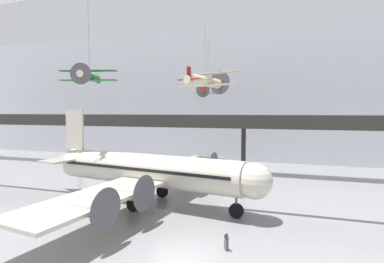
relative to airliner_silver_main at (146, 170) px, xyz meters
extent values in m
plane|color=gray|center=(7.32, -9.67, -3.43)|extent=(260.00, 260.00, 0.00)
cube|color=silver|center=(7.32, 30.67, 9.22)|extent=(140.00, 3.00, 25.29)
cube|color=#2D2B28|center=(7.32, 17.83, 3.94)|extent=(110.00, 3.20, 0.90)
cube|color=#2D2B28|center=(7.32, 16.29, 4.94)|extent=(110.00, 0.12, 1.10)
cylinder|color=#2D2B28|center=(-22.93, 18.79, 0.03)|extent=(0.70, 0.70, 6.92)
cylinder|color=#2D2B28|center=(7.32, 18.79, 0.03)|extent=(0.70, 0.70, 6.92)
cylinder|color=beige|center=(0.12, -0.02, 0.06)|extent=(20.72, 6.22, 3.24)
sphere|color=beige|center=(11.08, -1.65, 0.06)|extent=(3.18, 3.18, 3.18)
cone|color=beige|center=(-11.01, 1.64, 0.30)|extent=(4.61, 3.57, 2.98)
cube|color=black|center=(0.12, -0.02, 0.38)|extent=(19.32, 6.07, 0.29)
cube|color=beige|center=(2.03, 7.95, -0.67)|extent=(6.64, 13.65, 0.28)
cube|color=beige|center=(-0.38, -8.20, -0.67)|extent=(6.64, 13.65, 0.28)
cylinder|color=beige|center=(3.01, 4.89, -0.62)|extent=(2.58, 1.89, 1.56)
cylinder|color=#4C4C51|center=(4.31, 4.70, -0.62)|extent=(0.49, 2.93, 2.96)
cylinder|color=beige|center=(3.67, 9.30, -0.62)|extent=(2.58, 1.89, 1.56)
cylinder|color=#4C4C51|center=(4.96, 9.10, -0.62)|extent=(0.49, 2.93, 2.96)
cylinder|color=beige|center=(1.46, -5.56, -0.62)|extent=(2.58, 1.89, 1.56)
cylinder|color=#4C4C51|center=(2.75, -5.75, -0.62)|extent=(0.49, 2.93, 2.96)
cylinder|color=beige|center=(0.80, -9.96, -0.62)|extent=(2.58, 1.89, 1.56)
cylinder|color=#4C4C51|center=(2.10, -10.15, -0.62)|extent=(0.49, 2.93, 2.96)
cube|color=beige|center=(-9.73, 1.45, 3.95)|extent=(2.62, 0.58, 4.54)
cube|color=beige|center=(-9.41, 1.40, 0.71)|extent=(3.83, 8.72, 0.20)
cylinder|color=#4C4C51|center=(9.53, -1.42, -2.17)|extent=(0.20, 0.20, 1.21)
cylinder|color=black|center=(9.53, -1.42, -2.78)|extent=(1.34, 0.57, 1.30)
cylinder|color=#4C4C51|center=(0.73, 2.51, -2.17)|extent=(0.20, 0.20, 1.21)
cylinder|color=black|center=(0.73, 2.51, -2.78)|extent=(1.34, 0.57, 1.30)
cylinder|color=#4C4C51|center=(-0.03, -2.62, -2.17)|extent=(0.20, 0.20, 1.21)
cylinder|color=black|center=(-0.03, -2.62, -2.78)|extent=(1.34, 0.57, 1.30)
cylinder|color=#1E6B33|center=(-7.32, 1.13, 9.75)|extent=(1.88, 4.26, 1.09)
cone|color=beige|center=(-6.78, -0.97, 9.88)|extent=(0.92, 0.86, 0.77)
cylinder|color=#4C4C51|center=(-6.74, -1.12, 9.89)|extent=(2.17, 0.60, 2.23)
cone|color=#1E6B33|center=(-7.83, 3.08, 9.64)|extent=(0.99, 1.30, 0.79)
cube|color=#1E6B33|center=(-7.26, 0.88, 10.44)|extent=(6.31, 2.55, 0.10)
cube|color=#1E6B33|center=(-7.26, 0.88, 9.41)|extent=(6.31, 2.55, 0.10)
cube|color=beige|center=(-7.89, 3.33, 10.27)|extent=(0.18, 0.50, 1.03)
cube|color=beige|center=(-7.89, 3.33, 9.75)|extent=(2.29, 1.05, 0.06)
cylinder|color=slate|center=(-7.32, 1.13, 14.13)|extent=(0.04, 0.04, 7.89)
cylinder|color=silver|center=(0.97, 21.36, 9.35)|extent=(1.25, 4.39, 0.98)
cone|color=red|center=(0.78, 19.11, 9.40)|extent=(0.86, 0.78, 0.80)
cylinder|color=#4C4C51|center=(0.76, 18.95, 9.40)|extent=(2.32, 0.23, 2.32)
cone|color=silver|center=(1.14, 23.46, 9.31)|extent=(0.85, 1.23, 0.78)
cube|color=silver|center=(0.94, 21.10, 9.09)|extent=(6.59, 1.59, 0.10)
cube|color=red|center=(1.16, 23.72, 9.89)|extent=(0.10, 0.53, 1.07)
cube|color=red|center=(1.16, 23.72, 9.35)|extent=(2.36, 0.72, 0.06)
cylinder|color=slate|center=(0.97, 21.36, 13.93)|extent=(0.04, 0.04, 8.25)
cylinder|color=beige|center=(3.18, 11.31, 9.96)|extent=(3.41, 6.32, 1.50)
cone|color=maroon|center=(4.33, 14.37, 10.07)|extent=(1.45, 1.38, 1.16)
cylinder|color=#4C4C51|center=(4.41, 14.59, 10.08)|extent=(3.16, 1.22, 3.36)
cone|color=beige|center=(2.11, 8.47, 9.86)|extent=(1.63, 1.98, 1.15)
cube|color=beige|center=(3.31, 11.67, 11.00)|extent=(9.36, 4.74, 0.10)
cube|color=beige|center=(3.31, 11.67, 9.45)|extent=(9.36, 4.74, 0.10)
cube|color=maroon|center=(1.98, 8.11, 10.74)|extent=(0.32, 0.73, 1.55)
cube|color=maroon|center=(1.98, 8.11, 9.96)|extent=(3.41, 1.89, 0.06)
cylinder|color=slate|center=(3.18, 11.31, 14.35)|extent=(0.04, 0.04, 7.47)
cube|color=#4C4C51|center=(9.90, -7.78, -3.08)|extent=(0.36, 0.42, 0.70)
cube|color=#232326|center=(9.90, -7.78, -2.55)|extent=(0.47, 0.67, 0.73)
camera|label=1|loc=(13.68, -27.30, 5.97)|focal=28.00mm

